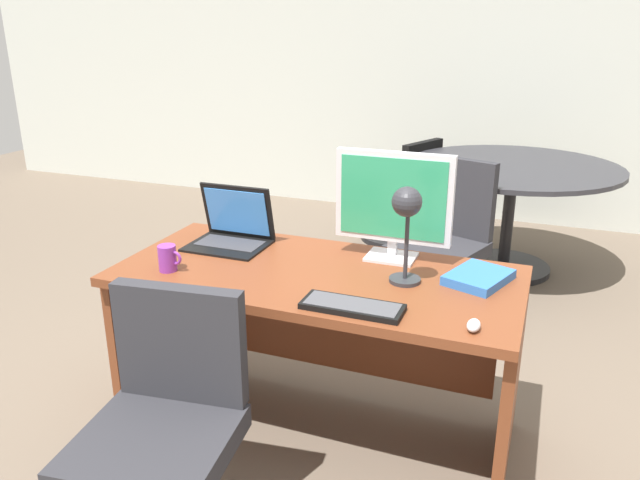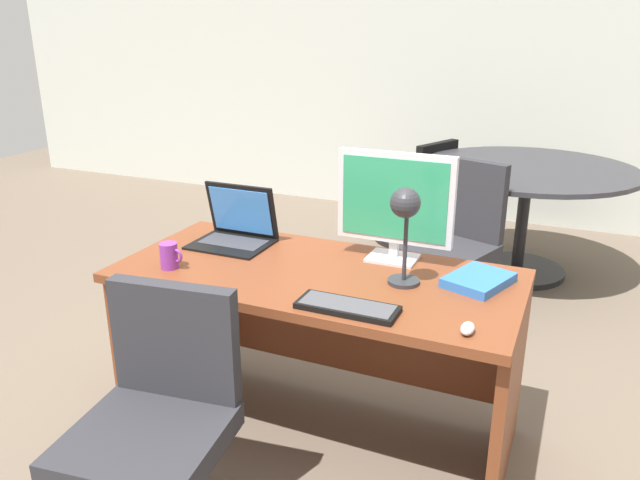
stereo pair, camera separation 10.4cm
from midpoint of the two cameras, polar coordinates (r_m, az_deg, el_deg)
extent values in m
plane|color=#6B5B4C|center=(4.03, 9.16, -4.98)|extent=(12.00, 12.00, 0.00)
cube|color=silver|center=(5.54, 15.26, 16.23)|extent=(10.00, 0.10, 2.80)
cube|color=brown|center=(2.44, 0.87, -3.35)|extent=(1.58, 0.74, 0.04)
cube|color=brown|center=(2.95, -13.24, -7.42)|extent=(0.04, 0.65, 0.69)
cube|color=brown|center=(2.45, 18.20, -13.85)|extent=(0.04, 0.65, 0.69)
cube|color=brown|center=(2.81, 3.05, -7.51)|extent=(1.39, 0.02, 0.48)
cube|color=silver|center=(2.57, 7.88, -1.66)|extent=(0.20, 0.16, 0.01)
cube|color=silver|center=(2.57, 7.98, -0.77)|extent=(0.04, 0.02, 0.07)
cube|color=silver|center=(2.49, 8.15, 3.86)|extent=(0.48, 0.04, 0.37)
cube|color=#2D9966|center=(2.48, 8.02, 3.74)|extent=(0.43, 0.00, 0.32)
cube|color=black|center=(2.73, -7.14, -0.39)|extent=(0.33, 0.26, 0.01)
cube|color=#38383D|center=(2.74, -6.94, -0.15)|extent=(0.28, 0.15, 0.00)
cube|color=black|center=(2.78, -6.16, 2.75)|extent=(0.33, 0.07, 0.25)
cube|color=#3F8CEA|center=(2.77, -6.26, 2.68)|extent=(0.29, 0.05, 0.21)
cube|color=black|center=(2.12, 3.96, -6.22)|extent=(0.35, 0.13, 0.02)
cube|color=#47474C|center=(2.11, 3.96, -5.95)|extent=(0.32, 0.11, 0.00)
ellipsoid|color=silver|center=(2.02, 14.91, -7.92)|extent=(0.04, 0.08, 0.03)
cylinder|color=#2D2D33|center=(2.35, 8.98, -3.80)|extent=(0.12, 0.12, 0.01)
cylinder|color=#2D2D33|center=(2.30, 9.16, -0.58)|extent=(0.02, 0.02, 0.27)
sphere|color=#2D2D33|center=(2.22, 9.20, 3.38)|extent=(0.11, 0.11, 0.11)
cube|color=blue|center=(2.39, 15.64, -3.60)|extent=(0.26, 0.30, 0.04)
cylinder|color=purple|center=(2.51, -12.63, -1.43)|extent=(0.07, 0.07, 0.10)
torus|color=purple|center=(2.48, -11.98, -1.44)|extent=(0.06, 0.01, 0.06)
cube|color=#2D2D33|center=(2.06, -14.34, -17.65)|extent=(0.51, 0.51, 0.08)
cube|color=#2D2D33|center=(2.09, -11.86, -9.06)|extent=(0.44, 0.11, 0.40)
cylinder|color=black|center=(4.54, 18.31, -2.64)|extent=(0.63, 0.63, 0.04)
cylinder|color=black|center=(4.42, 18.80, 1.72)|extent=(0.08, 0.08, 0.68)
cylinder|color=#2D2D33|center=(4.33, 19.31, 6.22)|extent=(1.41, 1.41, 0.03)
cylinder|color=black|center=(5.01, 8.85, 0.25)|extent=(0.56, 0.56, 0.04)
cylinder|color=black|center=(4.96, 8.95, 2.12)|extent=(0.05, 0.05, 0.30)
cube|color=black|center=(4.91, 9.07, 4.26)|extent=(0.60, 0.60, 0.08)
cube|color=black|center=(4.72, 11.32, 6.48)|extent=(0.23, 0.43, 0.39)
cylinder|color=black|center=(3.75, 11.98, -6.73)|extent=(0.56, 0.56, 0.04)
cylinder|color=black|center=(3.68, 12.18, -4.13)|extent=(0.05, 0.05, 0.33)
cube|color=#2D2D33|center=(3.60, 12.41, -1.14)|extent=(0.59, 0.59, 0.08)
cube|color=#2D2D33|center=(3.70, 14.47, 3.67)|extent=(0.43, 0.20, 0.46)
camera|label=1|loc=(0.05, -88.77, 0.43)|focal=34.66mm
camera|label=2|loc=(0.05, 91.23, -0.43)|focal=34.66mm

